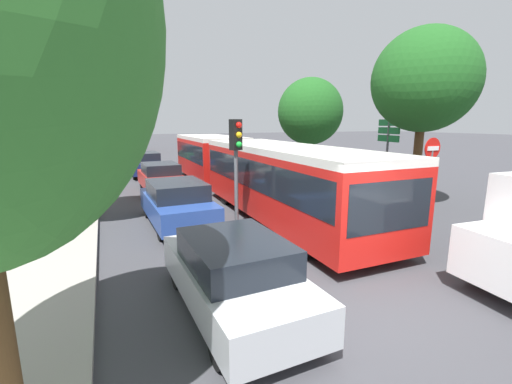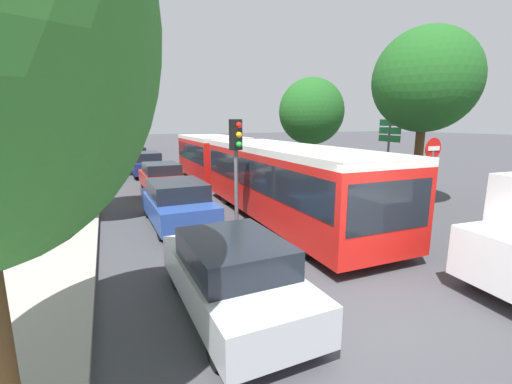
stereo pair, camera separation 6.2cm
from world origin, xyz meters
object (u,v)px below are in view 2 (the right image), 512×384
articulated_bus (245,165)px  queued_car_red (162,177)px  queued_car_green (134,156)px  no_entry_sign (431,166)px  city_bus_rear (126,139)px  tree_left_far (66,104)px  tree_right_mid (311,112)px  queued_car_navy (146,164)px  direction_sign_post (389,140)px  traffic_light (236,150)px  queued_car_silver (232,274)px  tree_left_mid (64,93)px  queued_car_blue (177,203)px  tree_right_near (426,83)px

articulated_bus → queued_car_red: articulated_bus is taller
queued_car_green → no_entry_sign: 22.01m
city_bus_rear → tree_left_far: tree_left_far is taller
tree_right_mid → queued_car_navy: bearing=157.8°
direction_sign_post → tree_right_mid: bearing=-86.4°
traffic_light → queued_car_navy: bearing=167.2°
traffic_light → direction_sign_post: 8.05m
queued_car_silver → direction_sign_post: bearing=-58.3°
tree_left_mid → tree_right_mid: 14.30m
queued_car_navy → tree_left_far: size_ratio=0.64×
city_bus_rear → articulated_bus: bearing=-173.1°
traffic_light → no_entry_sign: 6.54m
traffic_light → tree_right_mid: size_ratio=0.56×
queued_car_red → queued_car_navy: size_ratio=0.94×
tree_left_far → tree_right_mid: bearing=-13.7°
articulated_bus → tree_right_mid: bearing=127.7°
queued_car_green → tree_right_mid: size_ratio=0.68×
queued_car_navy → tree_left_far: (-4.06, -0.60, 3.53)m
traffic_light → tree_left_far: 13.58m
no_entry_sign → direction_sign_post: (1.49, 3.48, 0.69)m
queued_car_green → tree_left_far: (-3.83, -6.62, 3.56)m
city_bus_rear → queued_car_green: size_ratio=2.73×
traffic_light → tree_left_mid: size_ratio=0.54×
direction_sign_post → tree_left_far: size_ratio=0.54×
queued_car_blue → tree_left_mid: (-3.04, 1.44, 3.46)m
tree_right_near → tree_right_mid: 8.86m
queued_car_red → queued_car_silver: bearing=176.1°
direction_sign_post → traffic_light: bearing=21.3°
queued_car_navy → tree_right_near: bearing=-146.1°
city_bus_rear → tree_right_near: bearing=-164.2°
traffic_light → tree_left_far: (-5.41, 12.33, 1.78)m
articulated_bus → queued_car_red: (-3.16, 3.06, -0.77)m
queued_car_silver → queued_car_red: 11.56m
queued_car_blue → tree_left_far: tree_left_far is taller
tree_right_near → queued_car_silver: bearing=-154.5°
articulated_bus → tree_left_mid: tree_left_mid is taller
queued_car_green → articulated_bus: bearing=-168.0°
city_bus_rear → queued_car_red: (0.25, -25.22, -0.70)m
queued_car_silver → tree_left_far: bearing=11.1°
queued_car_navy → tree_right_near: 16.14m
traffic_light → tree_right_mid: (8.30, 8.99, 1.47)m
city_bus_rear → queued_car_silver: city_bus_rear is taller
queued_car_navy → direction_sign_post: direction_sign_post is taller
tree_right_near → queued_car_red: bearing=141.6°
city_bus_rear → queued_car_blue: (-0.12, -31.09, -0.67)m
articulated_bus → queued_car_navy: (-3.30, 8.74, -0.72)m
direction_sign_post → queued_car_green: bearing=-53.6°
no_entry_sign → direction_sign_post: bearing=156.8°
tree_left_far → tree_right_mid: 14.11m
tree_left_far → tree_left_mid: bearing=-85.2°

